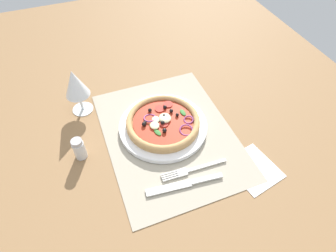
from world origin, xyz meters
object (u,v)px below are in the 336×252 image
at_px(plate, 163,126).
at_px(pizza, 163,122).
at_px(pepper_shaker, 79,149).
at_px(wine_glass, 75,85).
at_px(knife, 184,184).
at_px(fork, 191,170).
at_px(napkin, 253,169).

relative_size(plate, pizza, 1.20).
height_order(pizza, pepper_shaker, pepper_shaker).
bearing_deg(plate, wine_glass, 51.45).
distance_m(pizza, knife, 0.20).
bearing_deg(fork, pizza, -81.91).
xyz_separation_m(pizza, fork, (-0.16, -0.02, -0.02)).
height_order(fork, napkin, fork).
bearing_deg(pizza, wine_glass, 51.49).
relative_size(fork, napkin, 1.43).
height_order(pizza, fork, pizza).
xyz_separation_m(knife, napkin, (-0.02, -0.19, -0.00)).
bearing_deg(pizza, knife, 175.05).
height_order(fork, knife, knife).
height_order(plate, pepper_shaker, pepper_shaker).
relative_size(fork, pepper_shaker, 2.69).
bearing_deg(pepper_shaker, plate, -86.88).
relative_size(wine_glass, napkin, 1.18).
xyz_separation_m(knife, wine_glass, (0.36, 0.19, 0.09)).
bearing_deg(fork, pepper_shaker, -27.81).
bearing_deg(fork, napkin, 163.87).
bearing_deg(plate, fork, -174.35).
xyz_separation_m(fork, knife, (-0.03, 0.03, 0.00)).
relative_size(plate, knife, 1.28).
bearing_deg(fork, knife, 47.13).
distance_m(pizza, napkin, 0.28).
relative_size(knife, wine_glass, 1.35).
relative_size(pizza, fork, 1.18).
xyz_separation_m(pizza, wine_glass, (0.17, 0.21, 0.07)).
relative_size(plate, pepper_shaker, 3.83).
bearing_deg(pepper_shaker, wine_glass, -10.77).
xyz_separation_m(napkin, pepper_shaker, (0.20, 0.42, 0.03)).
bearing_deg(wine_glass, napkin, -135.10).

